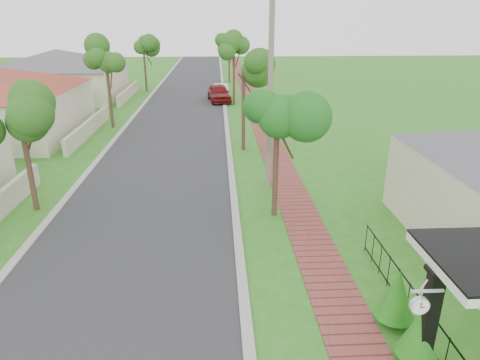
# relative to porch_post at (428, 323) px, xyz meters

# --- Properties ---
(ground) EXTENTS (160.00, 160.00, 0.00)m
(ground) POSITION_rel_porch_post_xyz_m (-4.55, 1.00, -1.12)
(ground) COLOR #24731B
(ground) RESTS_ON ground
(road) EXTENTS (7.00, 120.00, 0.02)m
(road) POSITION_rel_porch_post_xyz_m (-7.55, 21.00, -1.12)
(road) COLOR #28282B
(road) RESTS_ON ground
(kerb_right) EXTENTS (0.30, 120.00, 0.10)m
(kerb_right) POSITION_rel_porch_post_xyz_m (-3.90, 21.00, -1.12)
(kerb_right) COLOR #9E9E99
(kerb_right) RESTS_ON ground
(kerb_left) EXTENTS (0.30, 120.00, 0.10)m
(kerb_left) POSITION_rel_porch_post_xyz_m (-11.20, 21.00, -1.12)
(kerb_left) COLOR #9E9E99
(kerb_left) RESTS_ON ground
(sidewalk) EXTENTS (1.50, 120.00, 0.03)m
(sidewalk) POSITION_rel_porch_post_xyz_m (-1.30, 21.00, -1.12)
(sidewalk) COLOR brown
(sidewalk) RESTS_ON ground
(porch_post) EXTENTS (0.48, 0.48, 2.52)m
(porch_post) POSITION_rel_porch_post_xyz_m (0.00, 0.00, 0.00)
(porch_post) COLOR black
(porch_post) RESTS_ON ground
(picket_fence) EXTENTS (0.03, 8.02, 1.00)m
(picket_fence) POSITION_rel_porch_post_xyz_m (0.35, 1.00, -0.59)
(picket_fence) COLOR black
(picket_fence) RESTS_ON ground
(street_trees) EXTENTS (10.70, 37.65, 5.89)m
(street_trees) POSITION_rel_porch_post_xyz_m (-7.42, 27.84, 3.42)
(street_trees) COLOR #382619
(street_trees) RESTS_ON ground
(hedge_row) EXTENTS (0.93, 4.79, 2.03)m
(hedge_row) POSITION_rel_porch_post_xyz_m (-0.10, -0.59, -0.29)
(hedge_row) COLOR #226E16
(hedge_row) RESTS_ON ground
(far_house_grey) EXTENTS (15.56, 15.56, 4.60)m
(far_house_grey) POSITION_rel_porch_post_xyz_m (-19.52, 35.00, 1.22)
(far_house_grey) COLOR beige
(far_house_grey) RESTS_ON ground
(parked_car_red) EXTENTS (2.45, 4.78, 1.56)m
(parked_car_red) POSITION_rel_porch_post_xyz_m (-4.38, 32.61, -0.34)
(parked_car_red) COLOR maroon
(parked_car_red) RESTS_ON ground
(parked_car_white) EXTENTS (1.37, 3.90, 1.28)m
(parked_car_white) POSITION_rel_porch_post_xyz_m (-4.15, 34.62, -0.48)
(parked_car_white) COLOR silver
(parked_car_white) RESTS_ON ground
(near_tree) EXTENTS (1.93, 1.93, 4.96)m
(near_tree) POSITION_rel_porch_post_xyz_m (-2.35, 8.00, 2.82)
(near_tree) COLOR #382619
(near_tree) RESTS_ON ground
(utility_pole) EXTENTS (1.20, 0.24, 8.84)m
(utility_pole) POSITION_rel_porch_post_xyz_m (-2.26, 11.00, 3.36)
(utility_pole) COLOR #756B5B
(utility_pole) RESTS_ON ground
(station_clock) EXTENTS (0.68, 0.13, 0.58)m
(station_clock) POSITION_rel_porch_post_xyz_m (-0.49, -0.40, 0.83)
(station_clock) COLOR silver
(station_clock) RESTS_ON ground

